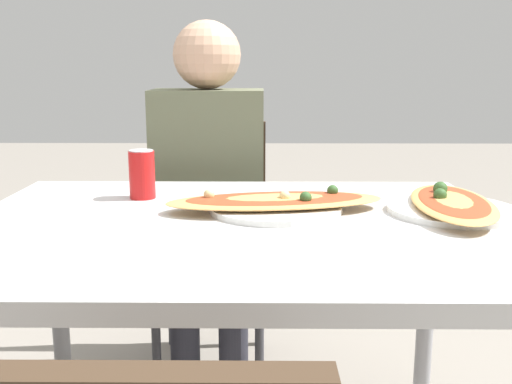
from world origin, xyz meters
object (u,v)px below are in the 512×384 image
at_px(dining_table, 236,252).
at_px(chair_far_seated, 212,227).
at_px(pizza_main, 276,203).
at_px(person_seated, 208,173).
at_px(pizza_second, 452,205).
at_px(soda_can, 142,174).

height_order(dining_table, chair_far_seated, chair_far_seated).
bearing_deg(pizza_main, chair_far_seated, 106.99).
relative_size(dining_table, chair_far_seated, 1.39).
relative_size(person_seated, pizza_second, 2.75).
bearing_deg(chair_far_seated, pizza_second, 131.39).
bearing_deg(dining_table, soda_can, 136.73).
height_order(person_seated, pizza_main, person_seated).
bearing_deg(dining_table, pizza_main, 48.18).
relative_size(pizza_main, soda_can, 4.28).
xyz_separation_m(soda_can, pizza_second, (0.75, -0.15, -0.04)).
distance_m(chair_far_seated, soda_can, 0.64).
distance_m(chair_far_seated, pizza_main, 0.76).
distance_m(chair_far_seated, person_seated, 0.24).
relative_size(soda_can, pizza_second, 0.28).
height_order(chair_far_seated, pizza_main, chair_far_seated).
xyz_separation_m(dining_table, pizza_second, (0.50, 0.08, 0.09)).
height_order(person_seated, pizza_second, person_seated).
height_order(chair_far_seated, pizza_second, chair_far_seated).
bearing_deg(person_seated, pizza_main, 110.01).
xyz_separation_m(chair_far_seated, pizza_second, (0.62, -0.70, 0.25)).
height_order(chair_far_seated, person_seated, person_seated).
relative_size(person_seated, soda_can, 9.66).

